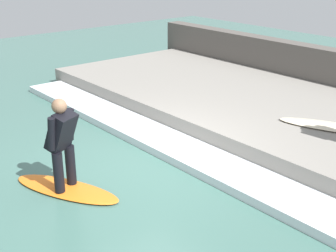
{
  "coord_description": "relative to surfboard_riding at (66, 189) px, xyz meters",
  "views": [
    {
      "loc": [
        -4.47,
        -5.87,
        3.63
      ],
      "look_at": [
        0.44,
        0.0,
        0.7
      ],
      "focal_mm": 50.0,
      "sensor_mm": 36.0,
      "label": 1
    }
  ],
  "objects": [
    {
      "name": "surfboard_riding",
      "position": [
        0.0,
        0.0,
        0.0
      ],
      "size": [
        1.31,
        2.0,
        0.06
      ],
      "color": "orange",
      "rests_on": "ground_plane"
    },
    {
      "name": "surfer_riding",
      "position": [
        0.0,
        -0.0,
        0.85
      ],
      "size": [
        0.53,
        0.55,
        1.48
      ],
      "color": "black",
      "rests_on": "surfboard_riding"
    },
    {
      "name": "wave_foam_crest",
      "position": [
        2.36,
        -0.23,
        0.05
      ],
      "size": [
        0.93,
        11.52,
        0.15
      ],
      "primitive_type": "cube",
      "color": "silver",
      "rests_on": "ground_plane"
    },
    {
      "name": "surfboard_spare",
      "position": [
        4.67,
        -1.76,
        0.43
      ],
      "size": [
        1.26,
        2.01,
        0.06
      ],
      "color": "beige",
      "rests_on": "concrete_ledge"
    },
    {
      "name": "ground_plane",
      "position": [
        1.48,
        -0.23,
        -0.03
      ],
      "size": [
        28.0,
        28.0,
        0.0
      ],
      "primitive_type": "plane",
      "color": "#426B60"
    },
    {
      "name": "concrete_ledge",
      "position": [
        5.03,
        -0.23,
        0.19
      ],
      "size": [
        4.4,
        12.13,
        0.43
      ],
      "primitive_type": "cube",
      "color": "gray",
      "rests_on": "ground_plane"
    }
  ]
}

